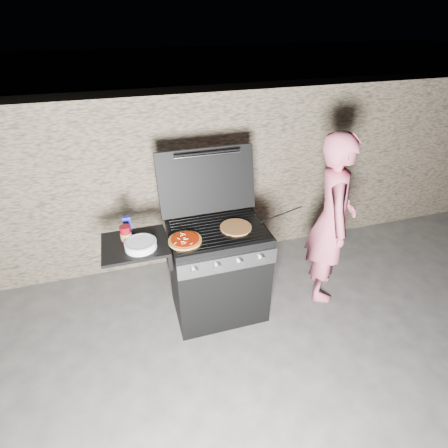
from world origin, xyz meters
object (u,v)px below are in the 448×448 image
object	(u,v)px
pizza_topped	(185,240)
person	(332,220)
gas_grill	(191,277)
sauce_jar	(126,234)

from	to	relation	value
pizza_topped	person	distance (m)	1.36
gas_grill	sauce_jar	size ratio (longest dim) A/B	10.42
sauce_jar	person	xyz separation A→B (m)	(1.79, -0.07, -0.15)
pizza_topped	sauce_jar	bearing A→B (deg)	160.03
sauce_jar	person	bearing A→B (deg)	-2.16
pizza_topped	sauce_jar	size ratio (longest dim) A/B	2.01
gas_grill	sauce_jar	xyz separation A→B (m)	(-0.48, 0.06, 0.51)
gas_grill	sauce_jar	world-z (taller)	sauce_jar
sauce_jar	person	distance (m)	1.80
gas_grill	pizza_topped	size ratio (longest dim) A/B	5.18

